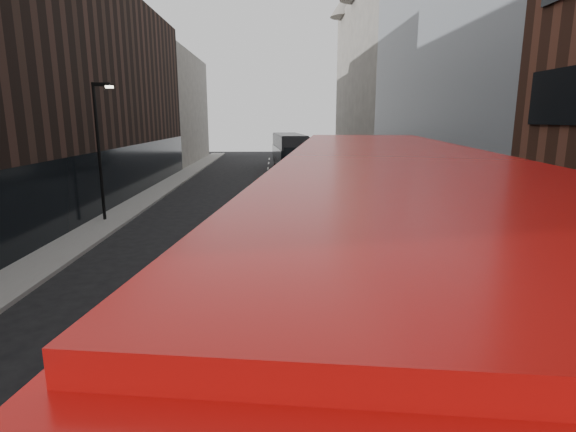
{
  "coord_description": "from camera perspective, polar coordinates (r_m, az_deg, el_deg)",
  "views": [
    {
      "loc": [
        0.75,
        -5.52,
        5.38
      ],
      "look_at": [
        1.14,
        7.72,
        2.5
      ],
      "focal_mm": 28.0,
      "sensor_mm": 36.0,
      "label": 1
    }
  ],
  "objects": [
    {
      "name": "grey_bus",
      "position": [
        48.1,
        0.15,
        8.28
      ],
      "size": [
        3.64,
        11.92,
        3.79
      ],
      "rotation": [
        0.0,
        0.0,
        0.08
      ],
      "color": "black",
      "rests_on": "ground"
    },
    {
      "name": "building_modern_block",
      "position": [
        28.96,
        21.48,
        20.44
      ],
      "size": [
        5.03,
        22.0,
        20.0
      ],
      "color": "#979CA1",
      "rests_on": "ground"
    },
    {
      "name": "car_a",
      "position": [
        24.51,
        -2.23,
        1.07
      ],
      "size": [
        1.55,
        3.7,
        1.25
      ],
      "primitive_type": "imported",
      "rotation": [
        0.0,
        0.0,
        -0.02
      ],
      "color": "black",
      "rests_on": "ground"
    },
    {
      "name": "building_left_far",
      "position": [
        58.82,
        -14.07,
        13.0
      ],
      "size": [
        5.0,
        20.0,
        13.0
      ],
      "primitive_type": "cube",
      "color": "#69645C",
      "rests_on": "ground"
    },
    {
      "name": "car_b",
      "position": [
        31.51,
        4.73,
        3.71
      ],
      "size": [
        1.62,
        4.39,
        1.44
      ],
      "primitive_type": "imported",
      "rotation": [
        0.0,
        0.0,
        0.02
      ],
      "color": "gray",
      "rests_on": "ground"
    },
    {
      "name": "building_left_mid",
      "position": [
        37.61,
        -21.35,
        13.92
      ],
      "size": [
        5.0,
        24.0,
        14.0
      ],
      "primitive_type": "cube",
      "color": "black",
      "rests_on": "ground"
    },
    {
      "name": "sidewalk_left",
      "position": [
        32.19,
        -17.44,
        2.21
      ],
      "size": [
        2.0,
        80.0,
        0.15
      ],
      "primitive_type": "cube",
      "color": "slate",
      "rests_on": "ground"
    },
    {
      "name": "sidewalk_right",
      "position": [
        31.71,
        10.64,
        2.42
      ],
      "size": [
        3.0,
        80.0,
        0.15
      ],
      "primitive_type": "cube",
      "color": "slate",
      "rests_on": "ground"
    },
    {
      "name": "red_bus",
      "position": [
        7.12,
        11.74,
        -9.71
      ],
      "size": [
        4.43,
        12.49,
        4.95
      ],
      "rotation": [
        0.0,
        0.0,
        -0.13
      ],
      "color": "#9F0C09",
      "rests_on": "ground"
    },
    {
      "name": "street_lamp",
      "position": [
        25.2,
        -22.8,
        8.6
      ],
      "size": [
        1.06,
        0.22,
        7.0
      ],
      "color": "black",
      "rests_on": "sidewalk_left"
    },
    {
      "name": "car_c",
      "position": [
        32.81,
        2.22,
        3.94
      ],
      "size": [
        2.27,
        4.54,
        1.27
      ],
      "primitive_type": "imported",
      "rotation": [
        0.0,
        0.0,
        0.12
      ],
      "color": "black",
      "rests_on": "ground"
    },
    {
      "name": "building_victorian",
      "position": [
        50.83,
        10.86,
        16.88
      ],
      "size": [
        6.5,
        24.0,
        21.0
      ],
      "color": "#69645C",
      "rests_on": "ground"
    }
  ]
}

